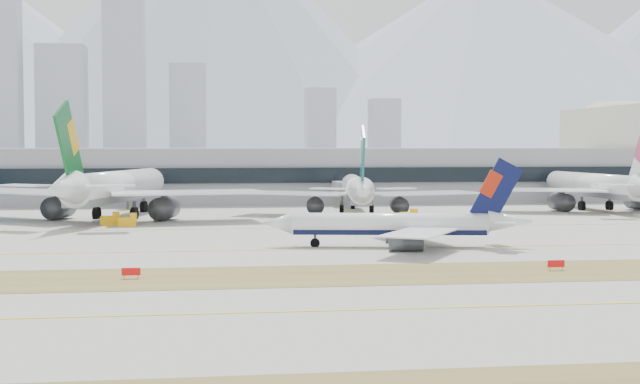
{
  "coord_description": "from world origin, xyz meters",
  "views": [
    {
      "loc": [
        -17.85,
        -138.25,
        15.76
      ],
      "look_at": [
        3.4,
        18.0,
        7.5
      ],
      "focal_mm": 50.0,
      "sensor_mm": 36.0,
      "label": 1
    }
  ],
  "objects": [
    {
      "name": "taxiing_airliner",
      "position": [
        12.86,
        -3.73,
        3.39
      ],
      "size": [
        41.73,
        35.9,
        14.07
      ],
      "rotation": [
        0.0,
        0.0,
        2.97
      ],
      "color": "white",
      "rests_on": "ground"
    },
    {
      "name": "city_skyline",
      "position": [
        -106.76,
        453.42,
        49.8
      ],
      "size": [
        342.0,
        49.8,
        140.0
      ],
      "color": "#9BA2B1",
      "rests_on": "ground"
    },
    {
      "name": "gse_extra",
      "position": [
        -35.27,
        41.22,
        1.05
      ],
      "size": [
        3.55,
        2.0,
        2.6
      ],
      "color": "#FFB20D",
      "rests_on": "ground"
    },
    {
      "name": "ground",
      "position": [
        0.0,
        0.0,
        0.0
      ],
      "size": [
        3000.0,
        3000.0,
        0.0
      ],
      "primitive_type": "plane",
      "color": "gray",
      "rests_on": "ground"
    },
    {
      "name": "widebody_eva",
      "position": [
        -36.01,
        55.33,
        6.5
      ],
      "size": [
        66.55,
        66.37,
        24.45
      ],
      "rotation": [
        0.0,
        0.0,
        1.33
      ],
      "color": "white",
      "rests_on": "ground"
    },
    {
      "name": "hold_sign_right",
      "position": [
        26.59,
        -32.0,
        0.88
      ],
      "size": [
        2.2,
        0.15,
        1.35
      ],
      "color": "red",
      "rests_on": "ground"
    },
    {
      "name": "widebody_china_air",
      "position": [
        78.12,
        66.39,
        5.65
      ],
      "size": [
        59.57,
        58.22,
        21.24
      ],
      "rotation": [
        0.0,
        0.0,
        1.61
      ],
      "color": "white",
      "rests_on": "ground"
    },
    {
      "name": "terminal",
      "position": [
        0.0,
        114.84,
        7.5
      ],
      "size": [
        280.0,
        43.1,
        15.0
      ],
      "color": "gray",
      "rests_on": "ground"
    },
    {
      "name": "hold_sign_left",
      "position": [
        -25.89,
        -32.0,
        0.88
      ],
      "size": [
        2.2,
        0.15,
        1.35
      ],
      "color": "red",
      "rests_on": "ground"
    },
    {
      "name": "mountain_ridge",
      "position": [
        33.0,
        1404.14,
        181.85
      ],
      "size": [
        2830.0,
        1120.0,
        470.0
      ],
      "color": "#9EA8B7",
      "rests_on": "ground"
    },
    {
      "name": "widebody_cathay",
      "position": [
        17.94,
        62.22,
        5.38
      ],
      "size": [
        56.35,
        55.5,
        20.22
      ],
      "rotation": [
        0.0,
        0.0,
        1.45
      ],
      "color": "white",
      "rests_on": "ground"
    },
    {
      "name": "apron_markings",
      "position": [
        0.0,
        -53.95,
        0.02
      ],
      "size": [
        360.0,
        122.22,
        0.06
      ],
      "color": "brown",
      "rests_on": "ground"
    },
    {
      "name": "gse_b",
      "position": [
        -31.62,
        37.98,
        1.05
      ],
      "size": [
        3.55,
        2.0,
        2.6
      ],
      "color": "#FFB20D",
      "rests_on": "ground"
    },
    {
      "name": "gse_c",
      "position": [
        25.61,
        42.81,
        1.05
      ],
      "size": [
        3.55,
        2.0,
        2.6
      ],
      "color": "#FFB20D",
      "rests_on": "ground"
    }
  ]
}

